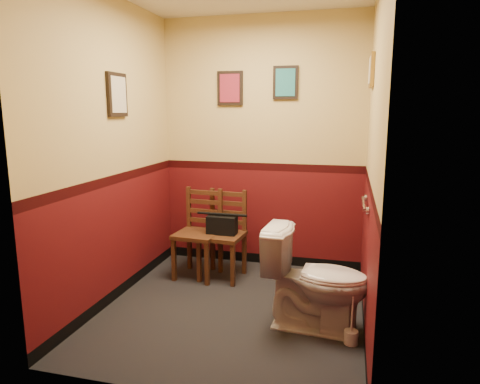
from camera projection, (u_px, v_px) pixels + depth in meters
The scene contains 16 objects.
floor at pixel (233, 309), 3.75m from camera, with size 2.20×2.40×0.00m, color black.
wall_back at pixel (262, 145), 4.64m from camera, with size 2.20×2.70×0.00m, color #500E10.
wall_front at pixel (175, 177), 2.36m from camera, with size 2.20×2.70×0.00m, color #500E10.
wall_left at pixel (112, 152), 3.77m from camera, with size 2.40×2.70×0.00m, color #500E10.
wall_right at pixel (372, 159), 3.23m from camera, with size 2.40×2.70×0.00m, color #500E10.
grab_bar at pixel (364, 204), 3.55m from camera, with size 0.05×0.56×0.06m.
framed_print_back_a at pixel (230, 88), 4.60m from camera, with size 0.28×0.04×0.36m.
framed_print_back_b at pixel (286, 83), 4.44m from camera, with size 0.26×0.04×0.34m.
framed_print_left at pixel (117, 95), 3.77m from camera, with size 0.04×0.30×0.38m.
framed_print_right at pixel (371, 71), 3.68m from camera, with size 0.04×0.34×0.28m.
toilet at pixel (316, 280), 3.35m from camera, with size 0.46×0.82×0.81m, color white.
toilet_brush at pixel (351, 336), 3.18m from camera, with size 0.10×0.10×0.37m.
chair_left at pixel (199, 233), 4.45m from camera, with size 0.46×0.46×0.91m.
chair_right at pixel (224, 234), 4.42m from camera, with size 0.45×0.45×0.90m.
handbag at pixel (222, 225), 4.36m from camera, with size 0.30×0.15×0.22m.
tp_stack at pixel (270, 256), 4.64m from camera, with size 0.21×0.13×0.37m.
Camera 1 is at (0.93, -3.37, 1.71)m, focal length 32.00 mm.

